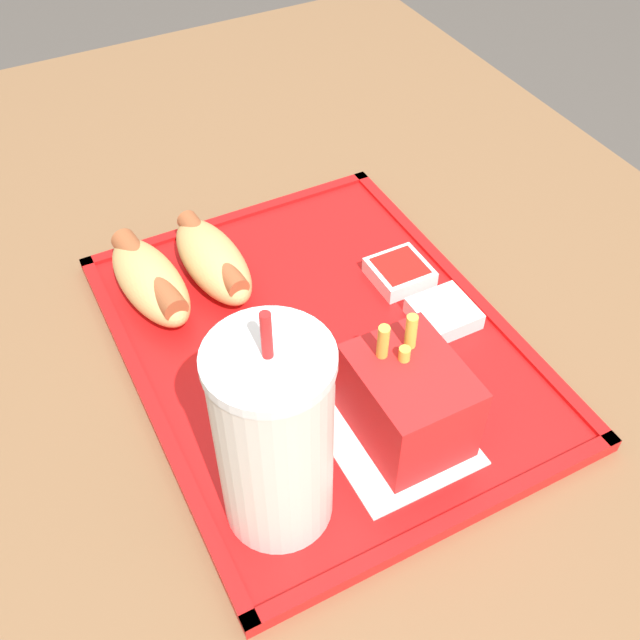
{
  "coord_description": "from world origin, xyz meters",
  "views": [
    {
      "loc": [
        -0.37,
        0.24,
        1.26
      ],
      "look_at": [
        0.03,
        0.03,
        0.79
      ],
      "focal_mm": 42.0,
      "sensor_mm": 36.0,
      "label": 1
    }
  ],
  "objects_px": {
    "soda_cup": "(274,439)",
    "hot_dog_far": "(150,280)",
    "sauce_cup_mayo": "(444,313)",
    "sauce_cup_ketchup": "(400,272)",
    "fries_carton": "(408,401)",
    "hot_dog_near": "(213,260)"
  },
  "relations": [
    {
      "from": "soda_cup",
      "to": "hot_dog_far",
      "type": "height_order",
      "value": "soda_cup"
    },
    {
      "from": "soda_cup",
      "to": "sauce_cup_mayo",
      "type": "xyz_separation_m",
      "value": [
        0.11,
        -0.22,
        -0.08
      ]
    },
    {
      "from": "sauce_cup_ketchup",
      "to": "sauce_cup_mayo",
      "type": "bearing_deg",
      "value": -174.4
    },
    {
      "from": "hot_dog_far",
      "to": "fries_carton",
      "type": "xyz_separation_m",
      "value": [
        -0.24,
        -0.13,
        0.01
      ]
    },
    {
      "from": "hot_dog_far",
      "to": "sauce_cup_mayo",
      "type": "xyz_separation_m",
      "value": [
        -0.15,
        -0.23,
        -0.02
      ]
    },
    {
      "from": "sauce_cup_mayo",
      "to": "sauce_cup_ketchup",
      "type": "xyz_separation_m",
      "value": [
        0.07,
        0.01,
        0.0
      ]
    },
    {
      "from": "hot_dog_near",
      "to": "sauce_cup_mayo",
      "type": "xyz_separation_m",
      "value": [
        -0.15,
        -0.17,
        -0.02
      ]
    },
    {
      "from": "soda_cup",
      "to": "hot_dog_near",
      "type": "bearing_deg",
      "value": -11.32
    },
    {
      "from": "hot_dog_near",
      "to": "sauce_cup_mayo",
      "type": "distance_m",
      "value": 0.23
    },
    {
      "from": "soda_cup",
      "to": "sauce_cup_ketchup",
      "type": "distance_m",
      "value": 0.29
    },
    {
      "from": "soda_cup",
      "to": "sauce_cup_ketchup",
      "type": "xyz_separation_m",
      "value": [
        0.17,
        -0.21,
        -0.08
      ]
    },
    {
      "from": "sauce_cup_ketchup",
      "to": "hot_dog_far",
      "type": "bearing_deg",
      "value": 69.49
    },
    {
      "from": "fries_carton",
      "to": "sauce_cup_ketchup",
      "type": "bearing_deg",
      "value": -30.49
    },
    {
      "from": "sauce_cup_mayo",
      "to": "hot_dog_far",
      "type": "bearing_deg",
      "value": 56.83
    },
    {
      "from": "hot_dog_far",
      "to": "hot_dog_near",
      "type": "xyz_separation_m",
      "value": [
        0.0,
        -0.06,
        -0.0
      ]
    },
    {
      "from": "soda_cup",
      "to": "hot_dog_near",
      "type": "xyz_separation_m",
      "value": [
        0.26,
        -0.05,
        -0.06
      ]
    },
    {
      "from": "hot_dog_near",
      "to": "sauce_cup_mayo",
      "type": "height_order",
      "value": "hot_dog_near"
    },
    {
      "from": "hot_dog_near",
      "to": "fries_carton",
      "type": "distance_m",
      "value": 0.25
    },
    {
      "from": "soda_cup",
      "to": "sauce_cup_mayo",
      "type": "distance_m",
      "value": 0.26
    },
    {
      "from": "hot_dog_near",
      "to": "fries_carton",
      "type": "bearing_deg",
      "value": -164.15
    },
    {
      "from": "soda_cup",
      "to": "fries_carton",
      "type": "bearing_deg",
      "value": -82.79
    },
    {
      "from": "sauce_cup_ketchup",
      "to": "soda_cup",
      "type": "bearing_deg",
      "value": 129.08
    }
  ]
}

